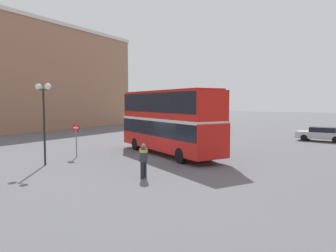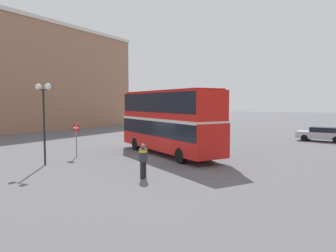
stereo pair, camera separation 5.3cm
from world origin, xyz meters
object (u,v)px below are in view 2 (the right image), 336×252
Objects in this scene: pedestrian_foreground at (143,157)px; street_lamp_twin_globe at (43,101)px; double_decker_bus at (168,118)px; parked_car_kerb_near at (322,134)px; no_entry_sign at (76,134)px.

street_lamp_twin_globe is (-7.20, -0.13, 2.83)m from pedestrian_foreground.
pedestrian_foreground is (2.73, -7.24, -1.61)m from double_decker_bus.
double_decker_bus is at bearing -68.87° from pedestrian_foreground.
street_lamp_twin_globe is at bearing 1.48° from pedestrian_foreground.
parked_car_kerb_near is (6.41, 21.98, -0.35)m from pedestrian_foreground.
double_decker_bus is 7.90m from pedestrian_foreground.
pedestrian_foreground is at bearing -39.42° from double_decker_bus.
no_entry_sign is at bearing -110.01° from double_decker_bus.
street_lamp_twin_globe is at bearing -91.33° from double_decker_bus.
double_decker_bus is at bearing 40.08° from no_entry_sign.
double_decker_bus is 2.14× the size of street_lamp_twin_globe.
double_decker_bus is 8.70m from street_lamp_twin_globe.
pedestrian_foreground is 8.33m from no_entry_sign.
double_decker_bus reaches higher than pedestrian_foreground.
no_entry_sign is (-14.15, -18.97, 0.89)m from parked_car_kerb_near.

